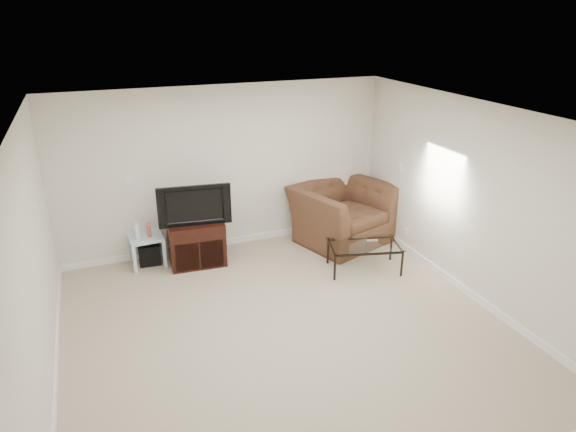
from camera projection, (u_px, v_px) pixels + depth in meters
name	position (u px, v px, depth m)	size (l,w,h in m)	color
floor	(286.00, 328.00, 6.03)	(5.00, 5.00, 0.00)	tan
ceiling	(286.00, 116.00, 5.09)	(5.00, 5.00, 0.00)	white
wall_back	(225.00, 169.00, 7.72)	(5.00, 0.02, 2.50)	silver
wall_left	(33.00, 271.00, 4.71)	(0.02, 5.00, 2.50)	silver
wall_right	(472.00, 202.00, 6.41)	(0.02, 5.00, 2.50)	silver
plate_back	(129.00, 180.00, 7.23)	(0.12, 0.02, 0.12)	white
plate_right_switch	(400.00, 167.00, 7.79)	(0.02, 0.09, 0.13)	white
plate_right_outlet	(406.00, 232.00, 7.89)	(0.02, 0.08, 0.12)	white
tv_stand	(197.00, 242.00, 7.47)	(0.79, 0.55, 0.66)	black
dvd_player	(196.00, 230.00, 7.35)	(0.45, 0.31, 0.06)	black
television	(194.00, 203.00, 7.21)	(0.95, 0.19, 0.59)	black
side_table	(147.00, 250.00, 7.48)	(0.47, 0.47, 0.45)	silver
subwoofer	(149.00, 253.00, 7.53)	(0.30, 0.30, 0.30)	black
game_console	(137.00, 231.00, 7.30)	(0.05, 0.15, 0.21)	white
game_case	(149.00, 230.00, 7.37)	(0.05, 0.13, 0.18)	#CC4C4C
recliner	(343.00, 204.00, 8.11)	(1.41, 0.92, 1.24)	#54391D
coffee_table	(364.00, 257.00, 7.32)	(1.02, 0.58, 0.40)	black
remote	(372.00, 240.00, 7.34)	(0.16, 0.04, 0.02)	#B2B2B7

